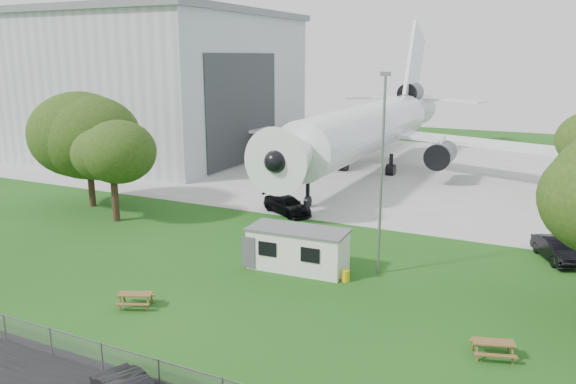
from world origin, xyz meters
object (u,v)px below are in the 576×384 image
at_px(hangar, 123,82).
at_px(picnic_west, 136,307).
at_px(picnic_east, 492,357).
at_px(airliner, 370,126).
at_px(site_cabin, 298,249).

bearing_deg(hangar, picnic_west, -48.00).
height_order(hangar, picnic_west, hangar).
relative_size(picnic_west, picnic_east, 1.00).
bearing_deg(airliner, site_cabin, -80.03).
bearing_deg(hangar, airliner, -0.22).
xyz_separation_m(hangar, picnic_west, (36.01, -40.00, -9.41)).
distance_m(picnic_west, picnic_east, 17.91).
xyz_separation_m(site_cabin, picnic_west, (-5.43, -8.77, -1.31)).
distance_m(hangar, picnic_east, 65.91).
bearing_deg(airliner, picnic_west, -89.95).
relative_size(hangar, picnic_west, 23.89).
height_order(hangar, airliner, hangar).
bearing_deg(picnic_west, hangar, 108.34).
height_order(site_cabin, picnic_west, site_cabin).
relative_size(site_cabin, picnic_west, 3.79).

